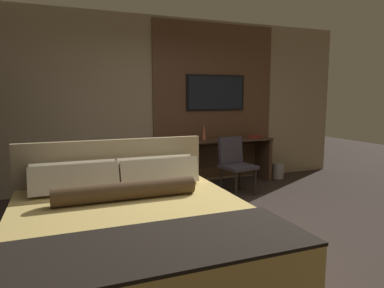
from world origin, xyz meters
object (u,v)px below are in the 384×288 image
(desk_chair, at_px, (235,160))
(waste_bin, at_px, (278,171))
(tv, at_px, (216,93))
(vase_tall, at_px, (204,132))
(book, at_px, (256,136))
(desk, at_px, (220,153))
(bed, at_px, (133,232))

(desk_chair, distance_m, waste_bin, 1.40)
(tv, distance_m, vase_tall, 0.77)
(desk_chair, relative_size, book, 3.37)
(desk_chair, bearing_deg, tv, 74.14)
(desk, bearing_deg, vase_tall, -173.28)
(bed, relative_size, book, 8.72)
(bed, xyz_separation_m, waste_bin, (3.19, 2.37, -0.19))
(desk, xyz_separation_m, waste_bin, (1.15, -0.08, -0.39))
(waste_bin, bearing_deg, desk_chair, -154.83)
(desk, distance_m, book, 0.71)
(bed, bearing_deg, desk_chair, 42.44)
(tv, relative_size, book, 4.19)
(tv, height_order, book, tv)
(tv, height_order, waste_bin, tv)
(vase_tall, xyz_separation_m, book, (0.98, -0.03, -0.12))
(tv, relative_size, vase_tall, 4.12)
(bed, xyz_separation_m, desk_chair, (1.96, 1.80, 0.19))
(desk, relative_size, desk_chair, 2.00)
(bed, relative_size, desk, 1.30)
(desk_chair, bearing_deg, waste_bin, 14.16)
(bed, relative_size, tv, 2.08)
(vase_tall, height_order, book, vase_tall)
(bed, height_order, book, bed)
(bed, relative_size, waste_bin, 8.11)
(bed, height_order, desk, bed)
(tv, relative_size, desk_chair, 1.24)
(tv, bearing_deg, vase_tall, -142.57)
(waste_bin, bearing_deg, book, 179.27)
(vase_tall, distance_m, waste_bin, 1.67)
(desk, height_order, vase_tall, vase_tall)
(vase_tall, bearing_deg, waste_bin, -1.49)
(desk, xyz_separation_m, desk_chair, (-0.07, -0.65, -0.01))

